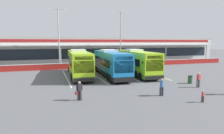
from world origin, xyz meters
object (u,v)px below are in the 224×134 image
object	(u,v)px
coach_bus_left_centre	(110,64)
lamp_post_west	(59,34)
pedestrian_near_bin	(199,79)
lamp_post_centre	(121,35)
coach_bus_centre	(136,63)
litter_bin	(190,80)
pedestrian_child	(203,96)
pedestrian_with_handbag	(79,90)
pedestrian_in_dark_coat	(162,86)
coach_bus_leftmost	(79,64)

from	to	relation	value
coach_bus_left_centre	lamp_post_west	distance (m)	13.78
pedestrian_near_bin	lamp_post_centre	world-z (taller)	lamp_post_centre
coach_bus_centre	lamp_post_centre	xyz separation A→B (m)	(1.89, 11.45, 4.50)
coach_bus_centre	pedestrian_near_bin	world-z (taller)	coach_bus_centre
lamp_post_west	litter_bin	xyz separation A→B (m)	(13.88, -19.13, -5.82)
pedestrian_child	pedestrian_near_bin	bearing A→B (deg)	50.85
lamp_post_west	pedestrian_child	bearing A→B (deg)	-68.78
coach_bus_left_centre	lamp_post_centre	world-z (taller)	lamp_post_centre
lamp_post_centre	pedestrian_near_bin	bearing A→B (deg)	-87.70
pedestrian_with_handbag	lamp_post_centre	xyz separation A→B (m)	(12.08, 21.95, 5.43)
pedestrian_in_dark_coat	pedestrian_near_bin	world-z (taller)	same
lamp_post_centre	litter_bin	size ratio (longest dim) A/B	11.83
coach_bus_left_centre	pedestrian_child	size ratio (longest dim) A/B	12.21
lamp_post_centre	coach_bus_left_centre	bearing A→B (deg)	-117.22
coach_bus_leftmost	pedestrian_with_handbag	distance (m)	11.99
coach_bus_left_centre	lamp_post_centre	xyz separation A→B (m)	(5.98, 11.63, 4.50)
pedestrian_near_bin	lamp_post_west	bearing A→B (deg)	122.37
coach_bus_leftmost	pedestrian_near_bin	xyz separation A→B (m)	(11.16, -11.25, -0.91)
pedestrian_near_bin	lamp_post_west	xyz separation A→B (m)	(-13.34, 21.04, 5.42)
coach_bus_leftmost	litter_bin	size ratio (longest dim) A/B	13.19
pedestrian_near_bin	litter_bin	size ratio (longest dim) A/B	1.74
coach_bus_left_centre	pedestrian_child	distance (m)	14.50
coach_bus_left_centre	litter_bin	world-z (taller)	coach_bus_left_centre
coach_bus_centre	lamp_post_centre	size ratio (longest dim) A/B	1.12
coach_bus_left_centre	coach_bus_centre	bearing A→B (deg)	2.49
coach_bus_leftmost	pedestrian_near_bin	size ratio (longest dim) A/B	7.57
lamp_post_west	lamp_post_centre	world-z (taller)	same
pedestrian_in_dark_coat	pedestrian_child	xyz separation A→B (m)	(2.11, -2.72, -0.33)
coach_bus_left_centre	pedestrian_child	xyz separation A→B (m)	(3.34, -14.05, -1.24)
pedestrian_child	litter_bin	distance (m)	7.41
pedestrian_in_dark_coat	pedestrian_child	world-z (taller)	pedestrian_in_dark_coat
pedestrian_near_bin	coach_bus_left_centre	bearing A→B (deg)	125.04
pedestrian_child	coach_bus_left_centre	bearing A→B (deg)	103.38
pedestrian_in_dark_coat	lamp_post_centre	distance (m)	24.07
pedestrian_with_handbag	lamp_post_centre	distance (m)	25.64
coach_bus_left_centre	lamp_post_west	size ratio (longest dim) A/B	1.12
pedestrian_with_handbag	lamp_post_centre	world-z (taller)	lamp_post_centre
pedestrian_near_bin	coach_bus_leftmost	bearing A→B (deg)	134.76
coach_bus_left_centre	lamp_post_centre	bearing A→B (deg)	62.78
lamp_post_west	lamp_post_centre	size ratio (longest dim) A/B	1.00
pedestrian_with_handbag	lamp_post_west	xyz separation A→B (m)	(-0.40, 21.61, 5.43)
litter_bin	coach_bus_left_centre	bearing A→B (deg)	133.26
coach_bus_leftmost	pedestrian_with_handbag	xyz separation A→B (m)	(-1.77, -11.82, -0.93)
pedestrian_in_dark_coat	pedestrian_child	distance (m)	3.46
lamp_post_west	litter_bin	world-z (taller)	lamp_post_west
coach_bus_leftmost	coach_bus_centre	distance (m)	8.51
coach_bus_left_centre	pedestrian_in_dark_coat	distance (m)	11.44
pedestrian_with_handbag	coach_bus_left_centre	bearing A→B (deg)	59.45
coach_bus_leftmost	litter_bin	xyz separation A→B (m)	(11.71, -9.35, -1.32)
pedestrian_with_handbag	pedestrian_child	world-z (taller)	pedestrian_with_handbag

